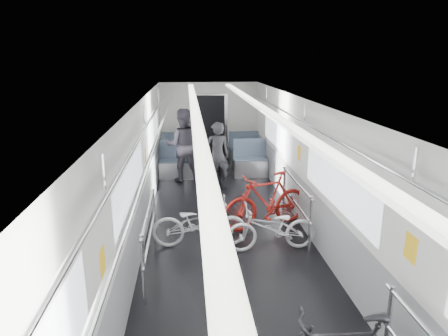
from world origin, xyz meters
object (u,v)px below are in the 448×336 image
(bike_aisle, at_px, (220,173))
(person_seated, at_px, (183,145))
(bike_left_far, at_px, (200,223))
(bike_right_far, at_px, (266,201))
(bike_right_mid, at_px, (271,228))
(person_standing, at_px, (217,156))

(bike_aisle, height_order, person_seated, person_seated)
(bike_left_far, height_order, bike_right_far, bike_right_far)
(bike_left_far, height_order, bike_right_mid, bike_left_far)
(person_standing, bearing_deg, bike_aisle, 106.69)
(bike_right_mid, relative_size, bike_aisle, 0.94)
(bike_left_far, xyz_separation_m, bike_right_far, (1.28, 0.68, 0.11))
(bike_left_far, xyz_separation_m, person_seated, (-0.29, 3.83, 0.52))
(bike_left_far, height_order, bike_aisle, bike_aisle)
(bike_right_far, height_order, person_standing, person_standing)
(bike_right_mid, xyz_separation_m, person_seated, (-1.48, 4.09, 0.55))
(bike_right_far, height_order, bike_aisle, bike_right_far)
(person_standing, bearing_deg, bike_right_far, 95.26)
(bike_left_far, bearing_deg, bike_right_mid, -100.85)
(bike_left_far, bearing_deg, person_seated, 6.00)
(bike_left_far, distance_m, bike_right_far, 1.46)
(bike_left_far, height_order, person_seated, person_seated)
(person_seated, bearing_deg, bike_right_far, 116.22)
(bike_right_mid, relative_size, person_seated, 0.81)
(bike_left_far, relative_size, bike_aisle, 0.99)
(bike_aisle, distance_m, person_seated, 1.34)
(person_standing, bearing_deg, person_seated, -55.42)
(bike_left_far, xyz_separation_m, bike_aisle, (0.58, 2.96, 0.00))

